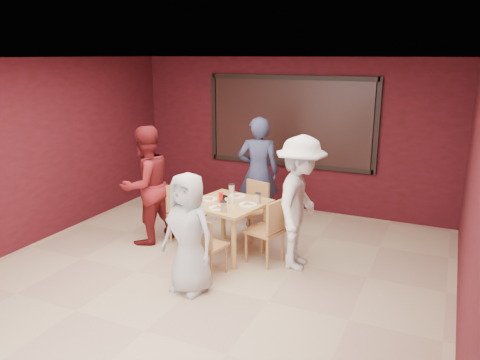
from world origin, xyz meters
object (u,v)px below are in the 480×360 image
at_px(diner_front, 188,233).
at_px(diner_left, 146,185).
at_px(dining_table, 228,209).
at_px(chair_right, 270,227).
at_px(chair_left, 183,210).
at_px(diner_right, 300,203).
at_px(chair_back, 253,206).
at_px(chair_front, 206,243).
at_px(diner_back, 258,172).

bearing_deg(diner_front, diner_left, 151.12).
distance_m(dining_table, diner_left, 1.35).
relative_size(dining_table, chair_right, 1.23).
height_order(dining_table, chair_left, dining_table).
height_order(diner_front, diner_right, diner_right).
bearing_deg(chair_back, diner_left, -149.33).
relative_size(diner_front, diner_left, 0.83).
distance_m(dining_table, chair_front, 0.82).
distance_m(chair_back, chair_left, 1.10).
relative_size(chair_right, diner_back, 0.51).
bearing_deg(dining_table, diner_left, -174.95).
bearing_deg(diner_left, diner_back, 153.98).
bearing_deg(chair_left, diner_front, -56.04).
relative_size(chair_left, diner_back, 0.49).
bearing_deg(chair_back, diner_front, -90.53).
height_order(diner_back, diner_right, diner_back).
bearing_deg(chair_front, diner_left, 154.32).
distance_m(chair_front, chair_right, 0.94).
height_order(dining_table, chair_right, chair_right).
relative_size(dining_table, chair_back, 1.28).
bearing_deg(dining_table, chair_back, 83.12).
bearing_deg(chair_left, chair_right, -7.23).
relative_size(chair_back, diner_left, 0.50).
bearing_deg(diner_right, chair_front, 123.82).
bearing_deg(diner_right, chair_right, 98.14).
relative_size(chair_left, diner_left, 0.51).
bearing_deg(diner_right, chair_left, 82.68).
bearing_deg(chair_right, chair_left, 172.77).
bearing_deg(diner_back, chair_right, 99.13).
height_order(diner_front, diner_left, diner_left).
xyz_separation_m(chair_left, diner_right, (1.90, -0.10, 0.39)).
height_order(chair_right, diner_right, diner_right).
bearing_deg(chair_right, dining_table, 173.09).
relative_size(chair_back, diner_right, 0.50).
bearing_deg(dining_table, chair_left, 172.50).
relative_size(chair_front, diner_right, 0.45).
xyz_separation_m(diner_front, diner_right, (1.01, 1.22, 0.16)).
xyz_separation_m(chair_left, chair_right, (1.51, -0.19, 0.01)).
bearing_deg(diner_left, chair_front, 81.50).
relative_size(diner_front, diner_back, 0.81).
bearing_deg(chair_front, diner_right, 38.01).
height_order(dining_table, chair_front, dining_table).
height_order(chair_back, chair_left, chair_left).
bearing_deg(chair_left, diner_left, -155.91).
height_order(chair_left, diner_right, diner_right).
xyz_separation_m(diner_front, diner_left, (-1.40, 1.10, 0.16)).
bearing_deg(diner_back, dining_table, 72.68).
xyz_separation_m(chair_front, chair_right, (0.62, 0.71, 0.07)).
distance_m(diner_front, diner_left, 1.79).
distance_m(chair_right, diner_right, 0.56).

